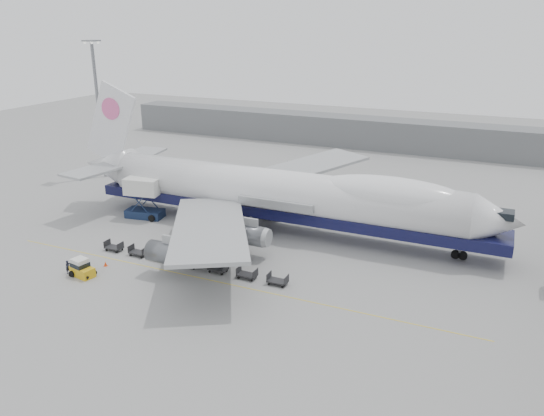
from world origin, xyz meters
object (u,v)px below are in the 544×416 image
at_px(airliner, 283,193).
at_px(baggage_tug, 82,268).
at_px(ground_worker, 68,267).
at_px(catering_truck, 144,196).

bearing_deg(airliner, baggage_tug, -124.64).
xyz_separation_m(airliner, ground_worker, (-17.90, -23.43, -4.78)).
relative_size(airliner, ground_worker, 39.47).
bearing_deg(ground_worker, catering_truck, 31.98).
bearing_deg(airliner, catering_truck, -170.17).
xyz_separation_m(catering_truck, baggage_tug, (5.45, -19.48, -2.51)).
distance_m(catering_truck, baggage_tug, 20.38).
relative_size(baggage_tug, ground_worker, 1.89).
height_order(airliner, ground_worker, airliner).
height_order(catering_truck, ground_worker, catering_truck).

